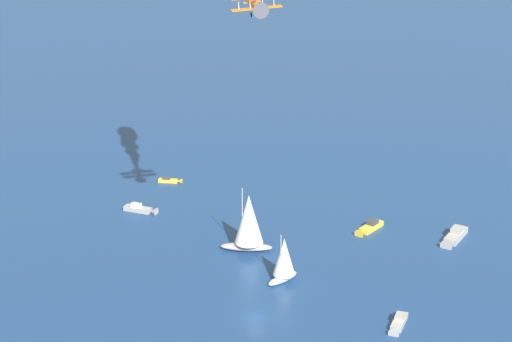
{
  "coord_description": "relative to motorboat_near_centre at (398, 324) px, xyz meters",
  "views": [
    {
      "loc": [
        -40.93,
        136.98,
        78.61
      ],
      "look_at": [
        0.0,
        0.0,
        24.64
      ],
      "focal_mm": 72.24,
      "sensor_mm": 36.0,
      "label": 1
    }
  ],
  "objects": [
    {
      "name": "ground_plane",
      "position": [
        21.84,
        3.39,
        -0.53
      ],
      "size": [
        2000.0,
        2000.0,
        0.0
      ],
      "primitive_type": "plane",
      "color": "navy"
    },
    {
      "name": "motorboat_near_centre",
      "position": [
        0.0,
        0.0,
        0.0
      ],
      "size": [
        2.09,
        6.8,
        1.95
      ],
      "color": "#9E9993",
      "rests_on": "ground_plane"
    },
    {
      "name": "motorboat_far_port",
      "position": [
        11.22,
        -34.62,
        0.05
      ],
      "size": [
        4.41,
        7.53,
        2.13
      ],
      "color": "gold",
      "rests_on": "ground_plane"
    },
    {
      "name": "motorboat_far_stbd",
      "position": [
        -4.58,
        -34.74,
        0.18
      ],
      "size": [
        4.21,
        9.27,
        2.61
      ],
      "color": "#9E9993",
      "rests_on": "ground_plane"
    },
    {
      "name": "motorboat_inshore",
      "position": [
        55.65,
        -47.58,
        -0.13
      ],
      "size": [
        5.17,
        2.06,
        1.46
      ],
      "color": "gold",
      "rests_on": "ground_plane"
    },
    {
      "name": "sailboat_offshore",
      "position": [
        30.25,
        -20.11,
        4.95
      ],
      "size": [
        9.64,
        6.07,
        11.99
      ],
      "color": "#9E9993",
      "rests_on": "ground_plane"
    },
    {
      "name": "sailboat_ahead",
      "position": [
        21.05,
        -10.37,
        3.44
      ],
      "size": [
        4.99,
        6.85,
        8.68
      ],
      "color": "white",
      "rests_on": "ground_plane"
    },
    {
      "name": "motorboat_outer_ring_a",
      "position": [
        55.36,
        -30.98,
        0.01
      ],
      "size": [
        7.01,
        2.45,
        2.0
      ],
      "color": "#9E9993",
      "rests_on": "ground_plane"
    },
    {
      "name": "biplane_lead",
      "position": [
        21.7,
        3.64,
        49.0
      ],
      "size": [
        7.01,
        7.01,
        3.6
      ],
      "color": "orange"
    }
  ]
}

